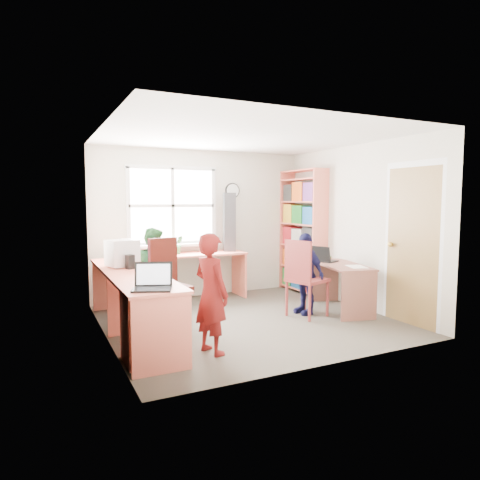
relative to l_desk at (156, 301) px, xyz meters
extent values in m
cube|color=#423C34|center=(1.31, 0.28, -0.47)|extent=(3.60, 3.40, 0.02)
cube|color=white|center=(1.31, 0.28, 1.95)|extent=(3.60, 3.40, 0.02)
cube|color=beige|center=(1.31, 1.99, 0.74)|extent=(3.60, 0.02, 2.40)
cube|color=beige|center=(1.31, -1.43, 0.74)|extent=(3.60, 0.02, 2.40)
cube|color=beige|center=(-0.50, 0.28, 0.74)|extent=(0.02, 3.40, 2.40)
cube|color=beige|center=(3.12, 0.28, 0.74)|extent=(0.02, 3.40, 2.40)
cube|color=white|center=(0.81, 1.97, 1.04)|extent=(1.40, 0.01, 1.20)
cube|color=white|center=(0.81, 1.96, 1.04)|extent=(1.48, 0.04, 1.28)
cube|color=olive|center=(3.09, -0.77, 0.54)|extent=(0.02, 0.82, 2.00)
sphere|color=gold|center=(3.06, -0.44, 0.54)|extent=(0.07, 0.07, 0.07)
cylinder|color=black|center=(1.86, 1.96, 1.29)|extent=(0.26, 0.03, 0.26)
cylinder|color=white|center=(1.86, 1.95, 1.29)|extent=(0.22, 0.01, 0.22)
cube|color=#FF7D66|center=(-0.19, 0.38, 0.28)|extent=(0.60, 2.70, 0.03)
cube|color=#FF7D66|center=(1.06, 1.70, 0.28)|extent=(1.65, 0.56, 0.03)
cube|color=#FF7D66|center=(-0.19, 0.38, -0.10)|extent=(0.56, 0.03, 0.72)
cube|color=#FF7D66|center=(-0.19, -0.94, -0.10)|extent=(0.56, 0.03, 0.72)
cube|color=#FF7D66|center=(-0.19, 1.70, -0.10)|extent=(0.56, 0.03, 0.72)
cube|color=#FF7D66|center=(1.86, 1.70, -0.10)|extent=(0.03, 0.52, 0.72)
cube|color=#FF7D66|center=(-0.19, -0.57, -0.10)|extent=(0.54, 0.45, 0.72)
cube|color=#8C5346|center=(2.76, 0.19, 0.20)|extent=(0.80, 1.26, 0.03)
cube|color=#8C5346|center=(2.62, -0.36, -0.13)|extent=(0.49, 0.15, 0.65)
cube|color=#8C5346|center=(2.89, 0.74, -0.13)|extent=(0.49, 0.15, 0.65)
cube|color=#FF7D66|center=(2.96, 0.96, 0.59)|extent=(0.30, 0.02, 2.10)
cube|color=#FF7D66|center=(2.96, 1.96, 0.59)|extent=(0.30, 0.02, 2.10)
cube|color=#FF7D66|center=(2.96, 1.46, 1.63)|extent=(0.30, 1.00, 0.02)
cube|color=#FF7D66|center=(2.96, 1.46, -0.40)|extent=(0.30, 1.00, 0.02)
cube|color=#FF7D66|center=(2.96, 1.46, -0.04)|extent=(0.30, 1.00, 0.02)
cube|color=#FF7D66|center=(2.96, 1.46, 0.34)|extent=(0.30, 1.00, 0.02)
cube|color=#FF7D66|center=(2.96, 1.46, 0.72)|extent=(0.30, 1.00, 0.02)
cube|color=#FF7D66|center=(2.96, 1.46, 1.10)|extent=(0.30, 1.00, 0.02)
cube|color=#FF7D66|center=(2.96, 1.46, 1.48)|extent=(0.30, 1.00, 0.02)
cube|color=red|center=(2.96, 1.16, -0.25)|extent=(0.25, 0.28, 0.27)
cube|color=#1A5A9D|center=(2.96, 1.48, -0.24)|extent=(0.25, 0.30, 0.29)
cube|color=#1F832B|center=(2.96, 1.78, -0.23)|extent=(0.25, 0.26, 0.30)
cube|color=gold|center=(2.96, 1.16, 0.13)|extent=(0.25, 0.28, 0.30)
cube|color=#6F3483|center=(2.96, 1.48, 0.14)|extent=(0.25, 0.30, 0.32)
cube|color=orange|center=(2.96, 1.78, 0.12)|extent=(0.25, 0.26, 0.29)
cube|color=#272727|center=(2.96, 1.16, 0.52)|extent=(0.25, 0.28, 0.32)
cube|color=silver|center=(2.96, 1.48, 0.50)|extent=(0.25, 0.30, 0.29)
cube|color=red|center=(2.96, 1.78, 0.51)|extent=(0.25, 0.26, 0.30)
cube|color=#1A5A9D|center=(2.96, 1.16, 0.88)|extent=(0.25, 0.28, 0.29)
cube|color=#1F832B|center=(2.96, 1.48, 0.89)|extent=(0.25, 0.30, 0.30)
cube|color=gold|center=(2.96, 1.78, 0.90)|extent=(0.25, 0.26, 0.32)
cube|color=#6F3483|center=(2.96, 1.16, 1.27)|extent=(0.25, 0.28, 0.30)
cube|color=orange|center=(2.96, 1.48, 1.28)|extent=(0.25, 0.30, 0.32)
cube|color=#272727|center=(2.96, 1.78, 1.26)|extent=(0.25, 0.26, 0.29)
cylinder|color=black|center=(0.35, 0.57, -0.43)|extent=(0.63, 0.63, 0.05)
cylinder|color=black|center=(0.35, 0.57, -0.22)|extent=(0.07, 0.07, 0.38)
cube|color=#43120C|center=(0.35, 0.57, 0.00)|extent=(0.51, 0.51, 0.08)
cube|color=#43120C|center=(0.30, 0.77, 0.34)|extent=(0.40, 0.18, 0.60)
cylinder|color=maroon|center=(2.00, -0.11, -0.21)|extent=(0.05, 0.05, 0.49)
cylinder|color=maroon|center=(2.38, 0.00, -0.21)|extent=(0.05, 0.05, 0.49)
cylinder|color=maroon|center=(1.89, 0.26, -0.21)|extent=(0.05, 0.05, 0.49)
cylinder|color=maroon|center=(2.26, 0.38, -0.21)|extent=(0.05, 0.05, 0.49)
cube|color=maroon|center=(2.13, 0.13, 0.05)|extent=(0.57, 0.57, 0.04)
cube|color=maroon|center=(1.94, 0.07, 0.33)|extent=(0.16, 0.43, 0.55)
cube|color=silver|center=(-0.21, 0.80, 0.30)|extent=(0.30, 0.26, 0.02)
cube|color=silver|center=(-0.21, 0.80, 0.47)|extent=(0.41, 0.39, 0.33)
cube|color=#3F72F2|center=(-0.04, 0.85, 0.47)|extent=(0.07, 0.27, 0.24)
cube|color=black|center=(-0.23, -0.76, 0.30)|extent=(0.43, 0.37, 0.02)
cube|color=black|center=(-0.18, -0.63, 0.42)|extent=(0.36, 0.19, 0.24)
cube|color=white|center=(-0.19, -0.64, 0.42)|extent=(0.31, 0.15, 0.19)
cube|color=black|center=(2.70, 0.52, 0.23)|extent=(0.37, 0.42, 0.02)
cube|color=black|center=(2.58, 0.47, 0.34)|extent=(0.19, 0.35, 0.23)
cube|color=#3F72F2|center=(2.59, 0.47, 0.34)|extent=(0.16, 0.30, 0.19)
cube|color=black|center=(-0.16, 0.59, 0.38)|extent=(0.11, 0.11, 0.17)
cube|color=black|center=(-0.19, 1.09, 0.39)|extent=(0.12, 0.12, 0.20)
cube|color=black|center=(1.70, 1.74, 0.77)|extent=(0.23, 0.21, 0.96)
cube|color=red|center=(2.71, 0.70, 0.25)|extent=(0.35, 0.35, 0.06)
cube|color=white|center=(-0.06, -0.15, 0.30)|extent=(0.22, 0.30, 0.00)
cube|color=white|center=(2.79, -0.11, 0.22)|extent=(0.31, 0.37, 0.00)
imported|color=#30783F|center=(0.82, 1.76, 0.44)|extent=(0.16, 0.13, 0.29)
imported|color=maroon|center=(0.42, -0.62, 0.17)|extent=(0.43, 0.53, 1.26)
imported|color=#29672F|center=(0.29, 1.18, 0.15)|extent=(0.59, 0.68, 1.21)
imported|color=#13133D|center=(2.19, 0.26, 0.11)|extent=(0.38, 0.70, 1.13)
camera|label=1|loc=(-1.21, -4.65, 1.13)|focal=32.00mm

